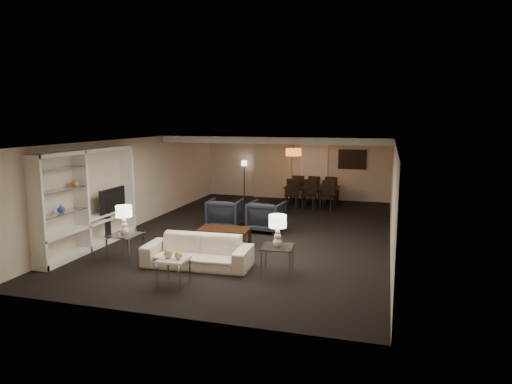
{
  "coord_description": "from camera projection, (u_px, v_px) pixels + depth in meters",
  "views": [
    {
      "loc": [
        3.34,
        -11.55,
        3.06
      ],
      "look_at": [
        0.0,
        0.0,
        1.1
      ],
      "focal_mm": 32.0,
      "sensor_mm": 36.0,
      "label": 1
    }
  ],
  "objects": [
    {
      "name": "door",
      "position": [
        314.0,
        172.0,
        17.19
      ],
      "size": [
        0.9,
        0.05,
        2.1
      ],
      "primitive_type": "cube",
      "color": "silver",
      "rests_on": "wall_back"
    },
    {
      "name": "sofa",
      "position": [
        198.0,
        251.0,
        9.44
      ],
      "size": [
        2.26,
        0.97,
        0.65
      ],
      "primitive_type": "imported",
      "rotation": [
        0.0,
        0.0,
        0.05
      ],
      "color": "beige",
      "rests_on": "floor"
    },
    {
      "name": "vase_amber",
      "position": [
        75.0,
        183.0,
        10.12
      ],
      "size": [
        0.15,
        0.15,
        0.16
      ],
      "primitive_type": "imported",
      "color": "#C77E42",
      "rests_on": "media_unit"
    },
    {
      "name": "vase_blue",
      "position": [
        61.0,
        208.0,
        9.72
      ],
      "size": [
        0.17,
        0.17,
        0.18
      ],
      "primitive_type": "imported",
      "color": "#2945B5",
      "rests_on": "media_unit"
    },
    {
      "name": "wall_front",
      "position": [
        156.0,
        238.0,
        6.95
      ],
      "size": [
        7.0,
        0.02,
        2.5
      ],
      "primitive_type": "cube",
      "color": "beige",
      "rests_on": "ground"
    },
    {
      "name": "side_table_right",
      "position": [
        277.0,
        260.0,
        8.98
      ],
      "size": [
        0.67,
        0.67,
        0.57
      ],
      "primitive_type": null,
      "rotation": [
        0.0,
        0.0,
        0.11
      ],
      "color": "silver",
      "rests_on": "floor"
    },
    {
      "name": "table_lamp_right",
      "position": [
        278.0,
        231.0,
        8.88
      ],
      "size": [
        0.36,
        0.36,
        0.63
      ],
      "primitive_type": null,
      "rotation": [
        0.0,
        0.0,
        -0.05
      ],
      "color": "beige",
      "rests_on": "side_table_right"
    },
    {
      "name": "chair_nr",
      "position": [
        327.0,
        196.0,
        15.21
      ],
      "size": [
        0.52,
        0.52,
        0.99
      ],
      "primitive_type": null,
      "rotation": [
        0.0,
        0.0,
        -0.14
      ],
      "color": "black",
      "rests_on": "floor"
    },
    {
      "name": "ceiling",
      "position": [
        256.0,
        139.0,
        11.96
      ],
      "size": [
        7.0,
        11.0,
        0.02
      ],
      "primitive_type": "cube",
      "color": "silver",
      "rests_on": "ground"
    },
    {
      "name": "chair_nl",
      "position": [
        292.0,
        194.0,
        15.54
      ],
      "size": [
        0.46,
        0.46,
        0.99
      ],
      "primitive_type": null,
      "rotation": [
        0.0,
        0.0,
        0.01
      ],
      "color": "black",
      "rests_on": "floor"
    },
    {
      "name": "chair_fl",
      "position": [
        299.0,
        188.0,
        16.77
      ],
      "size": [
        0.48,
        0.48,
        0.99
      ],
      "primitive_type": null,
      "rotation": [
        0.0,
        0.0,
        3.19
      ],
      "color": "black",
      "rests_on": "floor"
    },
    {
      "name": "gold_gourd_a",
      "position": [
        168.0,
        254.0,
        8.38
      ],
      "size": [
        0.16,
        0.16,
        0.16
      ],
      "primitive_type": "sphere",
      "color": "tan",
      "rests_on": "marble_table"
    },
    {
      "name": "gold_gourd_b",
      "position": [
        178.0,
        255.0,
        8.33
      ],
      "size": [
        0.14,
        0.14,
        0.14
      ],
      "primitive_type": "sphere",
      "color": "#D4C270",
      "rests_on": "marble_table"
    },
    {
      "name": "side_table_left",
      "position": [
        125.0,
        247.0,
        9.91
      ],
      "size": [
        0.65,
        0.65,
        0.57
      ],
      "primitive_type": null,
      "rotation": [
        0.0,
        0.0,
        -0.07
      ],
      "color": "white",
      "rests_on": "floor"
    },
    {
      "name": "floor_speaker",
      "position": [
        108.0,
        224.0,
        11.2
      ],
      "size": [
        0.13,
        0.13,
        0.95
      ],
      "primitive_type": "cube",
      "rotation": [
        0.0,
        0.0,
        -0.24
      ],
      "color": "black",
      "rests_on": "floor"
    },
    {
      "name": "chair_fr",
      "position": [
        332.0,
        190.0,
        16.45
      ],
      "size": [
        0.47,
        0.47,
        0.99
      ],
      "primitive_type": null,
      "rotation": [
        0.0,
        0.0,
        3.11
      ],
      "color": "black",
      "rests_on": "floor"
    },
    {
      "name": "dining_table",
      "position": [
        312.0,
        196.0,
        16.02
      ],
      "size": [
        1.92,
        1.11,
        0.67
      ],
      "primitive_type": "imported",
      "rotation": [
        0.0,
        0.0,
        0.03
      ],
      "color": "black",
      "rests_on": "floor"
    },
    {
      "name": "ceiling_soffit",
      "position": [
        285.0,
        138.0,
        15.29
      ],
      "size": [
        7.0,
        4.0,
        0.2
      ],
      "primitive_type": "cube",
      "color": "silver",
      "rests_on": "ceiling"
    },
    {
      "name": "pendant_light",
      "position": [
        294.0,
        152.0,
        15.29
      ],
      "size": [
        0.52,
        0.52,
        0.24
      ],
      "primitive_type": "cylinder",
      "color": "#D8591E",
      "rests_on": "ceiling_soffit"
    },
    {
      "name": "chair_fm",
      "position": [
        315.0,
        189.0,
        16.61
      ],
      "size": [
        0.49,
        0.49,
        0.99
      ],
      "primitive_type": null,
      "rotation": [
        0.0,
        0.0,
        3.07
      ],
      "color": "black",
      "rests_on": "floor"
    },
    {
      "name": "floor",
      "position": [
        256.0,
        232.0,
        12.36
      ],
      "size": [
        11.0,
        11.0,
        0.0
      ],
      "primitive_type": "plane",
      "color": "black",
      "rests_on": "ground"
    },
    {
      "name": "wall_left",
      "position": [
        139.0,
        181.0,
        13.12
      ],
      "size": [
        0.02,
        11.0,
        2.5
      ],
      "primitive_type": "cube",
      "color": "beige",
      "rests_on": "ground"
    },
    {
      "name": "wall_back",
      "position": [
        296.0,
        166.0,
        17.37
      ],
      "size": [
        7.0,
        0.02,
        2.5
      ],
      "primitive_type": "cube",
      "color": "beige",
      "rests_on": "ground"
    },
    {
      "name": "media_unit",
      "position": [
        89.0,
        200.0,
        10.61
      ],
      "size": [
        0.38,
        3.4,
        2.35
      ],
      "primitive_type": null,
      "color": "white",
      "rests_on": "wall_left"
    },
    {
      "name": "curtains",
      "position": [
        273.0,
        167.0,
        17.55
      ],
      "size": [
        1.5,
        0.12,
        2.4
      ],
      "primitive_type": "cube",
      "color": "beige",
      "rests_on": "wall_back"
    },
    {
      "name": "armchair_right",
      "position": [
        266.0,
        216.0,
        12.39
      ],
      "size": [
        0.96,
        0.98,
        0.83
      ],
      "primitive_type": "imported",
      "rotation": [
        0.0,
        0.0,
        3.06
      ],
      "color": "black",
      "rests_on": "floor"
    },
    {
      "name": "coffee_table",
      "position": [
        224.0,
        237.0,
        10.98
      ],
      "size": [
        1.26,
        0.77,
        0.44
      ],
      "primitive_type": null,
      "rotation": [
        0.0,
        0.0,
        0.05
      ],
      "color": "black",
      "rests_on": "floor"
    },
    {
      "name": "painting",
      "position": [
        352.0,
        159.0,
        16.71
      ],
      "size": [
        0.95,
        0.04,
        0.65
      ],
      "primitive_type": "cube",
      "color": "#142D38",
      "rests_on": "wall_back"
    },
    {
      "name": "table_lamp_left",
      "position": [
        124.0,
        220.0,
        9.82
      ],
      "size": [
        0.37,
        0.37,
        0.63
      ],
      "primitive_type": null,
      "rotation": [
        0.0,
        0.0,
        0.07
      ],
      "color": "silver",
      "rests_on": "side_table_left"
    },
    {
      "name": "television",
      "position": [
        109.0,
        200.0,
        11.34
      ],
      "size": [
        1.03,
        0.13,
        0.59
      ],
      "primitive_type": "imported",
      "rotation": [
        0.0,
        0.0,
        1.57
      ],
      "color": "black",
      "rests_on": "media_unit"
    },
    {
      "name": "floor_lamp",
      "position": [
        244.0,
        179.0,
        17.72
      ],
      "size": [
        0.27,
        0.27,
        1.42
      ],
      "primitive_type": null,
      "rotation": [
        0.0,
        0.0,
        -0.38
      ],
      "color": "black",
      "rests_on": "floor"
    },
    {
      "name": "marble_table",
      "position": [
        174.0,
        272.0,
        8.41
      ],
      "size": [
        0.51,
        0.51,
        0.51
      ],
      "primitive_type": null,
      "rotation": [
        0.0,
        0.0,
        0.0
      ],
      "color": "white",
      "rests_on": "floor"
    },
    {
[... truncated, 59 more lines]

